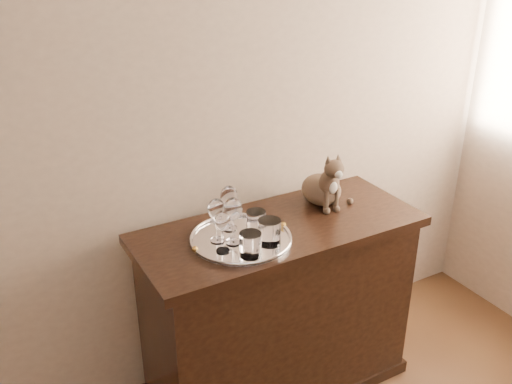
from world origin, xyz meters
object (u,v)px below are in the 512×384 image
Objects in this scene: tumbler_b at (251,245)px; sideboard at (278,310)px; tray at (241,240)px; wine_glass_b at (229,208)px; tumbler_a at (269,232)px; wine_glass_d at (233,221)px; tumbler_c at (256,221)px; wine_glass_c at (222,231)px; cat at (322,176)px; wine_glass_a at (217,220)px.

sideboard is at bearing 35.06° from tumbler_b.
wine_glass_b is (-0.00, 0.09, 0.10)m from tray.
tumbler_a is at bearing 21.75° from tumbler_b.
tumbler_c is (0.12, 0.04, -0.05)m from wine_glass_d.
tumbler_b is at bearing -46.75° from wine_glass_c.
tumbler_a is at bearing -47.66° from tray.
wine_glass_b is 0.73× the size of cat.
wine_glass_b is 2.01× the size of tumbler_b.
tumbler_a is (0.16, -0.12, -0.04)m from wine_glass_a.
wine_glass_b is 0.20m from tumbler_a.
tumbler_b is 0.36× the size of cat.
wine_glass_d is 2.17× the size of tumbler_c.
cat reaches higher than wine_glass_c.
wine_glass_a is at bearing 179.57° from sideboard.
wine_glass_b is 0.17m from wine_glass_c.
tumbler_a is at bearing -135.90° from sideboard.
wine_glass_c is at bearing 168.18° from tumbler_a.
wine_glass_b is 0.47m from cat.
cat reaches higher than tumbler_a.
wine_glass_c is 1.90× the size of tumbler_c.
wine_glass_d reaches higher than wine_glass_c.
tumbler_a is (0.08, -0.09, 0.05)m from tray.
cat reaches higher than wine_glass_b.
tumbler_b is 0.56m from cat.
wine_glass_d reaches higher than wine_glass_a.
wine_glass_c reaches higher than tray.
wine_glass_d is at bearing -170.04° from sideboard.
wine_glass_c is at bearing -158.57° from tumbler_c.
wine_glass_a reaches higher than tumbler_a.
sideboard is 0.60m from wine_glass_c.
tumbler_b is (0.01, -0.12, -0.05)m from wine_glass_d.
tray is 4.54× the size of tumbler_c.
cat is (0.39, 0.21, 0.07)m from tumbler_a.
tray is at bearing 132.34° from tumbler_a.
cat is (0.49, 0.25, 0.07)m from tumbler_b.
wine_glass_b is at bearing 70.16° from wine_glass_d.
wine_glass_c is (-0.10, -0.14, -0.01)m from wine_glass_b.
wine_glass_a is 0.56m from cat.
cat reaches higher than sideboard.
wine_glass_d is at bearing -163.88° from tray.
tumbler_b is (-0.03, -0.13, 0.05)m from tray.
cat is (0.50, 0.13, 0.03)m from wine_glass_d.
cat is (0.57, 0.17, 0.04)m from wine_glass_c.
wine_glass_c is at bearing -155.03° from tray.
wine_glass_a is 0.17m from tumbler_b.
wine_glass_c is at bearing -125.44° from wine_glass_b.
tumbler_b is at bearing -84.18° from wine_glass_d.
tray is 2.23× the size of wine_glass_a.
wine_glass_a reaches higher than wine_glass_c.
sideboard is 6.70× the size of wine_glass_a.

